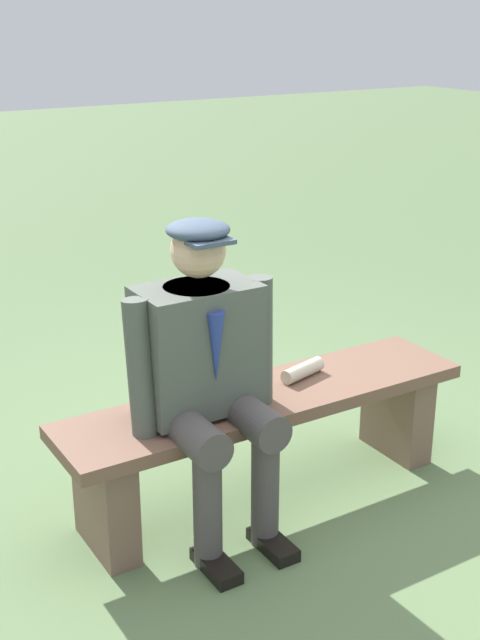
% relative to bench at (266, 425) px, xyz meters
% --- Properties ---
extents(ground_plane, '(30.00, 30.00, 0.00)m').
position_rel_bench_xyz_m(ground_plane, '(0.00, 0.00, -0.34)').
color(ground_plane, '#5A754A').
extents(bench, '(1.81, 0.43, 0.49)m').
position_rel_bench_xyz_m(bench, '(0.00, 0.00, 0.00)').
color(bench, brown).
rests_on(bench, ground).
extents(seated_man, '(0.63, 0.61, 1.27)m').
position_rel_bench_xyz_m(seated_man, '(0.32, 0.06, 0.37)').
color(seated_man, '#4D534B').
rests_on(seated_man, ground).
extents(rolled_magazine, '(0.23, 0.12, 0.06)m').
position_rel_bench_xyz_m(rolled_magazine, '(-0.22, -0.05, 0.18)').
color(rolled_magazine, beige).
rests_on(rolled_magazine, bench).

